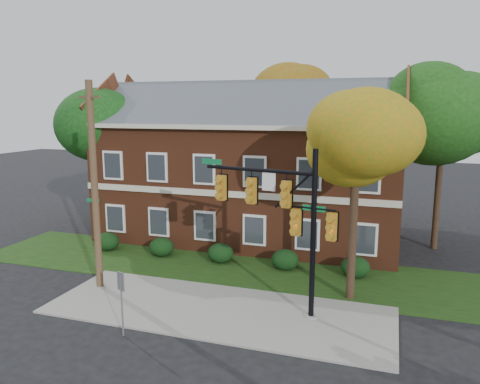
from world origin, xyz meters
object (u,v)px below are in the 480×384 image
(apartment_building, at_px, (250,159))
(tree_left_rear, at_px, (103,130))
(hedge_left, at_px, (162,247))
(tree_near_right, at_px, (362,145))
(hedge_far_left, at_px, (107,241))
(sign_post, at_px, (121,293))
(tree_right_rear, at_px, (451,108))
(traffic_signal, at_px, (285,212))
(hedge_center, at_px, (221,253))
(hedge_far_right, at_px, (355,267))
(tree_far_rear, at_px, (298,98))
(hedge_right, at_px, (285,260))
(utility_pole, at_px, (95,186))

(apartment_building, distance_m, tree_left_rear, 9.94)
(apartment_building, xyz_separation_m, hedge_left, (-3.50, -5.25, -4.46))
(apartment_building, relative_size, tree_near_right, 2.19)
(hedge_far_left, xyz_separation_m, sign_post, (6.49, -8.70, 1.12))
(tree_right_rear, distance_m, traffic_signal, 13.56)
(hedge_left, relative_size, hedge_center, 1.00)
(traffic_signal, bearing_deg, hedge_center, 144.54)
(hedge_left, xyz_separation_m, hedge_far_right, (10.50, 0.00, 0.00))
(tree_right_rear, bearing_deg, hedge_left, -157.58)
(tree_near_right, distance_m, sign_post, 10.93)
(tree_left_rear, relative_size, traffic_signal, 1.33)
(tree_near_right, relative_size, tree_left_rear, 0.97)
(hedge_center, bearing_deg, tree_far_rear, 84.15)
(hedge_left, relative_size, hedge_far_right, 1.00)
(tree_far_rear, relative_size, sign_post, 4.76)
(apartment_building, bearing_deg, hedge_center, -90.00)
(hedge_right, xyz_separation_m, tree_near_right, (3.72, -2.83, 6.14))
(tree_far_rear, distance_m, traffic_signal, 18.92)
(apartment_building, bearing_deg, traffic_signal, -65.95)
(apartment_building, height_order, tree_right_rear, tree_right_rear)
(hedge_left, height_order, utility_pole, utility_pole)
(hedge_left, height_order, hedge_right, same)
(tree_right_rear, height_order, tree_far_rear, tree_far_rear)
(hedge_center, height_order, tree_near_right, tree_near_right)
(hedge_right, distance_m, hedge_far_right, 3.50)
(hedge_left, distance_m, tree_far_rear, 16.25)
(apartment_building, distance_m, hedge_center, 6.89)
(hedge_right, relative_size, traffic_signal, 0.21)
(tree_right_rear, relative_size, utility_pole, 1.14)
(apartment_building, distance_m, tree_far_rear, 8.84)
(tree_near_right, xyz_separation_m, sign_post, (-7.73, -5.87, -5.02))
(hedge_far_right, distance_m, sign_post, 11.55)
(hedge_far_right, xyz_separation_m, tree_far_rear, (-5.66, 13.09, 8.32))
(hedge_left, height_order, tree_right_rear, tree_right_rear)
(hedge_far_left, distance_m, tree_near_right, 15.75)
(tree_near_right, bearing_deg, apartment_building, 131.77)
(hedge_left, xyz_separation_m, sign_post, (2.99, -8.70, 1.12))
(hedge_right, xyz_separation_m, tree_far_rear, (-2.16, 13.09, 8.32))
(hedge_far_left, bearing_deg, tree_far_rear, 57.50)
(hedge_right, bearing_deg, tree_left_rear, 162.63)
(hedge_far_left, xyz_separation_m, tree_left_rear, (-2.73, 4.14, 6.16))
(hedge_center, xyz_separation_m, sign_post, (-0.51, -8.70, 1.12))
(hedge_left, bearing_deg, hedge_right, 0.00)
(apartment_building, bearing_deg, hedge_far_left, -143.11)
(hedge_left, xyz_separation_m, tree_right_rear, (14.81, 6.11, 7.60))
(hedge_center, relative_size, hedge_far_right, 1.00)
(traffic_signal, height_order, sign_post, traffic_signal)
(tree_left_rear, distance_m, tree_far_rear, 14.40)
(hedge_center, bearing_deg, hedge_left, 180.00)
(apartment_building, relative_size, hedge_far_right, 13.43)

